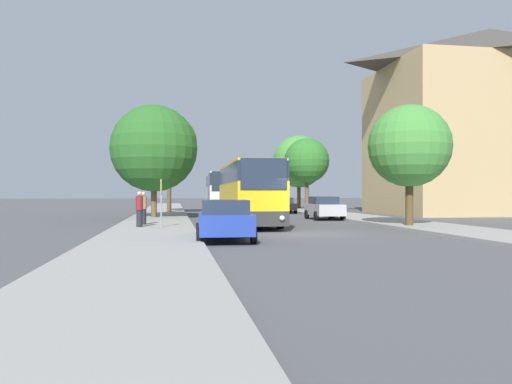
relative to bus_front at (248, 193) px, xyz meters
The scene contains 17 objects.
ground_plane 6.85m from the bus_front, 73.83° to the right, with size 300.00×300.00×0.00m, color #4C4C4F.
sidewalk_left 8.36m from the bus_front, 129.19° to the right, with size 4.00×120.00×0.15m, color gray.
sidewalk_right 11.01m from the bus_front, 35.64° to the right, with size 4.00×120.00×0.15m, color gray.
building_right_background 26.80m from the bus_front, 26.77° to the left, with size 19.02×11.89×16.27m.
bus_front is the anchor object (origin of this frame).
bus_middle 13.87m from the bus_front, 90.38° to the left, with size 3.08×10.84×3.44m.
parked_car_left_curb 9.51m from the bus_front, 103.91° to the right, with size 2.26×4.20×1.56m.
parked_car_right_near 7.74m from the bus_front, 38.78° to the left, with size 2.06×3.97×1.58m.
parked_car_right_far 16.88m from the bus_front, 70.66° to the left, with size 2.14×4.32×1.41m.
bus_stop_sign 5.91m from the bus_front, 143.85° to the right, with size 0.08×0.45×2.34m.
pedestrian_waiting_near 5.90m from the bus_front, 169.68° to the right, with size 0.36×0.36×1.74m.
pedestrian_waiting_far 6.58m from the bus_front, 153.20° to the right, with size 0.36×0.36×1.75m.
tree_left_near 9.50m from the bus_front, 127.82° to the left, with size 6.00×6.00×7.76m.
tree_left_far 18.01m from the bus_front, 105.17° to the left, with size 4.91×4.91×8.68m.
tree_right_near 26.79m from the bus_front, 69.42° to the left, with size 5.68×5.68×7.95m.
tree_right_mid 23.33m from the bus_front, 66.46° to the left, with size 4.57×4.57×7.25m.
tree_right_far 9.10m from the bus_front, 26.16° to the right, with size 4.26×4.26×6.24m.
Camera 1 is at (-6.02, -21.69, 1.82)m, focal length 35.00 mm.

